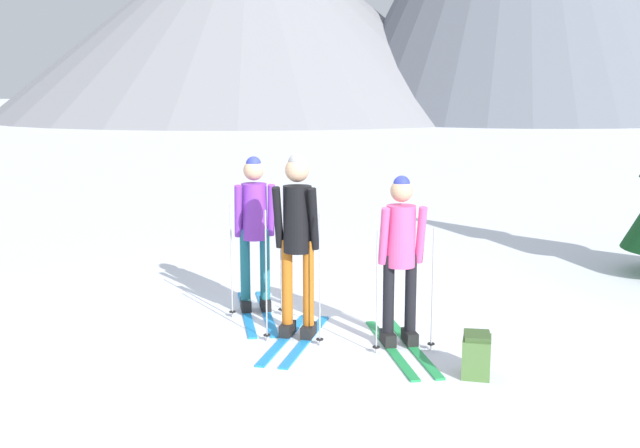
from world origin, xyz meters
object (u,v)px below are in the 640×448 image
at_px(backpack_on_snow_front, 477,355).
at_px(skier_in_purple, 255,228).
at_px(skier_in_black, 298,234).
at_px(skier_in_pink, 401,255).

bearing_deg(backpack_on_snow_front, skier_in_purple, 145.57).
bearing_deg(skier_in_purple, skier_in_black, -52.13).
xyz_separation_m(skier_in_pink, backpack_on_snow_front, (0.70, -0.68, -0.72)).
xyz_separation_m(skier_in_purple, skier_in_black, (0.63, -0.81, 0.11)).
relative_size(skier_in_pink, backpack_on_snow_front, 4.50).
relative_size(skier_in_purple, backpack_on_snow_front, 4.63).
distance_m(skier_in_black, backpack_on_snow_front, 2.09).
xyz_separation_m(skier_in_purple, skier_in_pink, (1.65, -0.92, -0.06)).
height_order(skier_in_black, skier_in_pink, skier_in_black).
bearing_deg(backpack_on_snow_front, skier_in_pink, 135.66).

